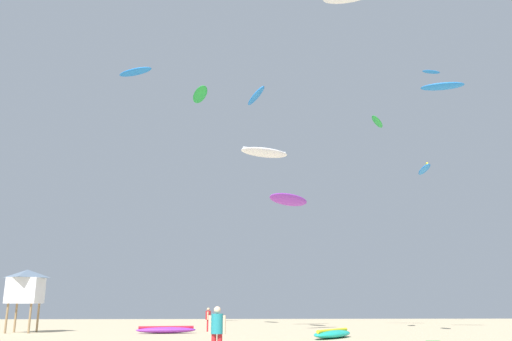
{
  "coord_description": "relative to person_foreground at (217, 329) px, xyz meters",
  "views": [
    {
      "loc": [
        -1.71,
        -13.25,
        1.77
      ],
      "look_at": [
        0.0,
        19.85,
        10.33
      ],
      "focal_mm": 36.71,
      "sensor_mm": 36.0,
      "label": 1
    }
  ],
  "objects": [
    {
      "name": "kite_grounded_mid",
      "position": [
        -3.65,
        17.71,
        -0.8
      ],
      "size": [
        4.01,
        1.86,
        0.47
      ],
      "color": "purple",
      "rests_on": "ground"
    },
    {
      "name": "kite_aloft_3",
      "position": [
        2.23,
        18.06,
        15.85
      ],
      "size": [
        1.74,
        3.65,
        0.89
      ],
      "color": "blue"
    },
    {
      "name": "kite_aloft_7",
      "position": [
        3.24,
        23.85,
        13.19
      ],
      "size": [
        4.42,
        2.73,
        0.82
      ],
      "color": "white"
    },
    {
      "name": "kite_aloft_1",
      "position": [
        4.68,
        19.1,
        8.22
      ],
      "size": [
        3.68,
        3.43,
        0.96
      ],
      "color": "purple"
    },
    {
      "name": "kite_aloft_6",
      "position": [
        13.63,
        15.77,
        9.76
      ],
      "size": [
        1.29,
        2.75,
        0.53
      ],
      "color": "blue"
    },
    {
      "name": "kite_aloft_2",
      "position": [
        11.38,
        18.45,
        14.12
      ],
      "size": [
        1.84,
        2.76,
        0.61
      ],
      "color": "green"
    },
    {
      "name": "kite_aloft_5",
      "position": [
        -2.38,
        25.4,
        18.92
      ],
      "size": [
        1.94,
        4.19,
        0.44
      ],
      "color": "green"
    },
    {
      "name": "person_foreground",
      "position": [
        0.0,
        0.0,
        0.0
      ],
      "size": [
        0.58,
        0.39,
        1.74
      ],
      "rotation": [
        0.0,
        0.0,
        4.67
      ],
      "color": "#B21E23",
      "rests_on": "ground"
    },
    {
      "name": "kite_aloft_4",
      "position": [
        16.21,
        17.48,
        16.68
      ],
      "size": [
        3.29,
        1.78,
        0.5
      ],
      "color": "blue"
    },
    {
      "name": "person_midground",
      "position": [
        -1.04,
        20.1,
        -0.07
      ],
      "size": [
        0.37,
        0.54,
        1.62
      ],
      "rotation": [
        0.0,
        0.0,
        3.06
      ],
      "color": "#B21E23",
      "rests_on": "ground"
    },
    {
      "name": "kite_aloft_0",
      "position": [
        -8.81,
        28.48,
        22.42
      ],
      "size": [
        3.82,
        2.79,
        0.48
      ],
      "color": "blue"
    },
    {
      "name": "kite_grounded_near",
      "position": [
        6.2,
        12.1,
        -0.78
      ],
      "size": [
        3.36,
        4.08,
        0.51
      ],
      "color": "#19B29E",
      "rests_on": "ground"
    },
    {
      "name": "lifeguard_tower",
      "position": [
        -13.4,
        19.01,
        2.04
      ],
      "size": [
        2.3,
        2.3,
        4.15
      ],
      "color": "#8C704C",
      "rests_on": "ground"
    },
    {
      "name": "kite_aloft_9",
      "position": [
        21.56,
        31.9,
        24.76
      ],
      "size": [
        2.14,
        0.96,
        0.3
      ],
      "color": "blue"
    }
  ]
}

